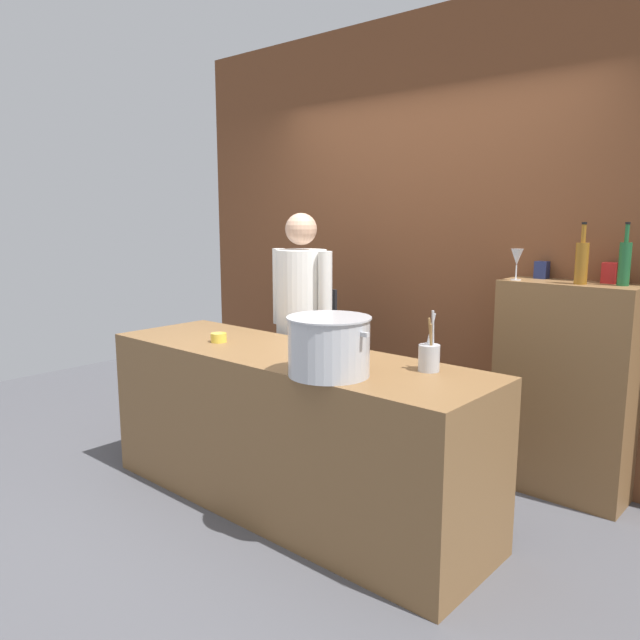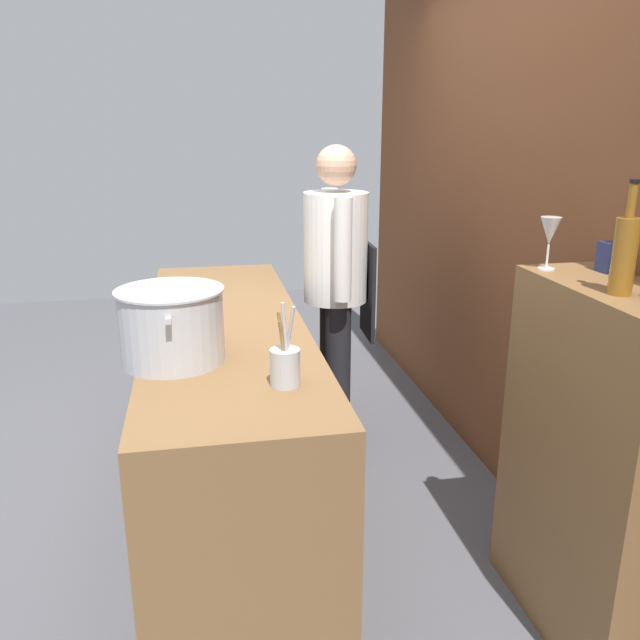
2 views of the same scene
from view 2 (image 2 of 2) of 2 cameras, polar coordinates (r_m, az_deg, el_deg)
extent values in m
plane|color=#4C4C51|center=(3.34, -7.71, -14.99)|extent=(8.00, 8.00, 0.00)
cube|color=brown|center=(3.22, 17.37, 11.59)|extent=(4.40, 0.10, 3.00)
cube|color=brown|center=(3.13, -8.03, -7.97)|extent=(2.38, 0.70, 0.90)
cube|color=brown|center=(2.44, 23.21, -11.96)|extent=(0.76, 0.32, 1.27)
cylinder|color=black|center=(3.55, 1.57, -5.23)|extent=(0.14, 0.14, 0.84)
cylinder|color=black|center=(3.73, 1.06, -4.08)|extent=(0.14, 0.14, 0.84)
cylinder|color=white|center=(3.44, 1.39, 6.42)|extent=(0.34, 0.34, 0.58)
cube|color=black|center=(3.52, 4.25, 2.64)|extent=(0.30, 0.03, 0.52)
cylinder|color=white|center=(3.22, 2.04, 6.21)|extent=(0.09, 0.09, 0.52)
cylinder|color=white|center=(3.65, 0.82, 7.50)|extent=(0.09, 0.09, 0.52)
sphere|color=tan|center=(3.39, 1.44, 13.50)|extent=(0.21, 0.21, 0.21)
cylinder|color=#B7BABF|center=(2.46, -12.98, -0.57)|extent=(0.39, 0.39, 0.27)
cylinder|color=#B7BABF|center=(2.43, -13.20, 2.59)|extent=(0.40, 0.40, 0.01)
cube|color=#B7BABF|center=(2.64, -12.98, 2.59)|extent=(0.04, 0.02, 0.02)
cube|color=#B7BABF|center=(2.24, -13.27, -0.04)|extent=(0.04, 0.02, 0.02)
cylinder|color=#B7BABF|center=(2.20, -3.10, -4.20)|extent=(0.10, 0.10, 0.13)
cylinder|color=olive|center=(2.18, -3.04, -2.71)|extent=(0.02, 0.05, 0.22)
cylinder|color=olive|center=(2.17, -3.28, -2.42)|extent=(0.03, 0.04, 0.25)
cylinder|color=#B7BABF|center=(2.16, -3.03, -2.01)|extent=(0.01, 0.03, 0.28)
cylinder|color=#B7BABF|center=(2.19, -2.84, -1.95)|extent=(0.05, 0.05, 0.26)
cylinder|color=yellow|center=(3.44, -9.99, 2.71)|extent=(0.09, 0.09, 0.05)
cylinder|color=#8C5919|center=(2.12, 25.30, 5.08)|extent=(0.07, 0.07, 0.23)
cylinder|color=#8C5919|center=(2.09, 25.87, 9.46)|extent=(0.02, 0.02, 0.10)
cylinder|color=black|center=(2.09, 26.07, 10.97)|extent=(0.03, 0.03, 0.01)
cylinder|color=silver|center=(2.41, 19.36, 4.30)|extent=(0.06, 0.06, 0.01)
cylinder|color=silver|center=(2.40, 19.47, 5.34)|extent=(0.01, 0.01, 0.08)
cone|color=silver|center=(2.38, 19.68, 7.43)|extent=(0.07, 0.07, 0.10)
cube|color=navy|center=(2.44, 24.33, 5.09)|extent=(0.07, 0.07, 0.10)
camera|label=1|loc=(2.31, -87.11, -1.94)|focal=34.42mm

